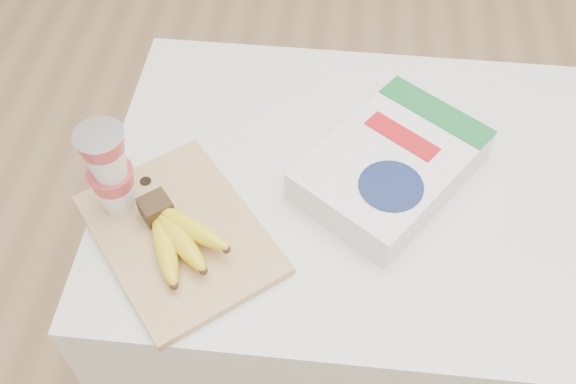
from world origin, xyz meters
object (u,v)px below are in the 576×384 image
object	(u,v)px
yogurt_stack	(109,169)
cutting_board	(180,234)
cereal_box	(391,165)
table	(373,290)
bananas	(176,235)

from	to	relation	value
yogurt_stack	cutting_board	bearing A→B (deg)	-20.96
cutting_board	cereal_box	world-z (taller)	cereal_box
table	bananas	size ratio (longest dim) A/B	5.79
table	cereal_box	world-z (taller)	cereal_box
table	cutting_board	distance (m)	0.55
cutting_board	bananas	size ratio (longest dim) A/B	1.83
yogurt_stack	table	bearing A→B (deg)	13.46
cereal_box	yogurt_stack	bearing A→B (deg)	-129.12
bananas	cereal_box	distance (m)	0.39
cutting_board	table	bearing A→B (deg)	-16.39
yogurt_stack	cereal_box	xyz separation A→B (m)	(0.45, 0.12, -0.08)
table	cereal_box	bearing A→B (deg)	139.90
cutting_board	cereal_box	bearing A→B (deg)	-14.07
table	yogurt_stack	distance (m)	0.69
table	cutting_board	world-z (taller)	cutting_board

